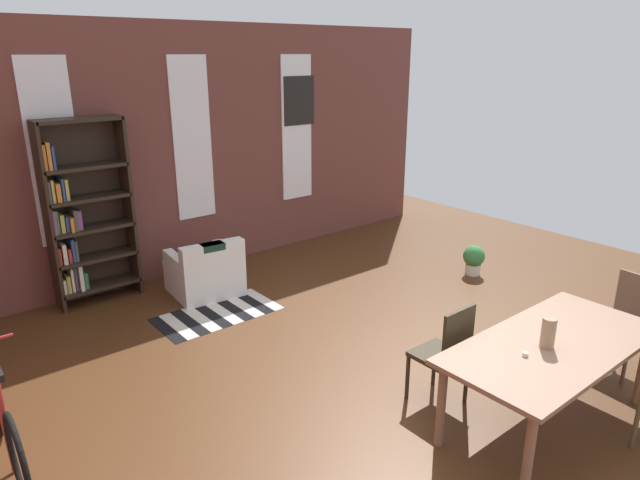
{
  "coord_description": "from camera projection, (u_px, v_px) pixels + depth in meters",
  "views": [
    {
      "loc": [
        -3.45,
        -2.73,
        2.93
      ],
      "look_at": [
        0.07,
        1.58,
        1.07
      ],
      "focal_mm": 31.5,
      "sensor_mm": 36.0,
      "label": 1
    }
  ],
  "objects": [
    {
      "name": "ground_plane",
      "position": [
        426.0,
        398.0,
        5.01
      ],
      "size": [
        10.94,
        10.94,
        0.0
      ],
      "primitive_type": "plane",
      "color": "#4F2E16"
    },
    {
      "name": "back_wall_brick",
      "position": [
        191.0,
        151.0,
        7.61
      ],
      "size": [
        8.51,
        0.12,
        3.32
      ],
      "primitive_type": "cube",
      "color": "brown",
      "rests_on": "ground"
    },
    {
      "name": "window_pane_0",
      "position": [
        54.0,
        153.0,
        6.45
      ],
      "size": [
        0.55,
        0.02,
        2.16
      ],
      "primitive_type": "cube",
      "color": "white"
    },
    {
      "name": "window_pane_1",
      "position": [
        192.0,
        139.0,
        7.51
      ],
      "size": [
        0.55,
        0.02,
        2.16
      ],
      "primitive_type": "cube",
      "color": "white"
    },
    {
      "name": "window_pane_2",
      "position": [
        297.0,
        129.0,
        8.56
      ],
      "size": [
        0.55,
        0.02,
        2.16
      ],
      "primitive_type": "cube",
      "color": "white"
    },
    {
      "name": "dining_table",
      "position": [
        553.0,
        351.0,
        4.47
      ],
      "size": [
        1.99,
        0.94,
        0.75
      ],
      "color": "#8B6751",
      "rests_on": "ground"
    },
    {
      "name": "vase_on_table",
      "position": [
        548.0,
        333.0,
        4.34
      ],
      "size": [
        0.11,
        0.11,
        0.25
      ],
      "primitive_type": "cylinder",
      "color": "#998466",
      "rests_on": "dining_table"
    },
    {
      "name": "tealight_candle_0",
      "position": [
        525.0,
        354.0,
        4.24
      ],
      "size": [
        0.04,
        0.04,
        0.03
      ],
      "primitive_type": "cylinder",
      "color": "silver",
      "rests_on": "dining_table"
    },
    {
      "name": "tealight_candle_1",
      "position": [
        551.0,
        320.0,
        4.78
      ],
      "size": [
        0.04,
        0.04,
        0.03
      ],
      "primitive_type": "cylinder",
      "color": "silver",
      "rests_on": "dining_table"
    },
    {
      "name": "dining_chair_far_left",
      "position": [
        446.0,
        352.0,
        4.77
      ],
      "size": [
        0.4,
        0.4,
        0.95
      ],
      "color": "#30291B",
      "rests_on": "ground"
    },
    {
      "name": "dining_chair_head_right",
      "position": [
        627.0,
        320.0,
        5.34
      ],
      "size": [
        0.44,
        0.44,
        0.95
      ],
      "color": "brown",
      "rests_on": "ground"
    },
    {
      "name": "bookshelf_tall",
      "position": [
        82.0,
        215.0,
        6.65
      ],
      "size": [
        0.98,
        0.33,
        2.23
      ],
      "color": "#2D2319",
      "rests_on": "ground"
    },
    {
      "name": "armchair_white",
      "position": [
        206.0,
        273.0,
        7.11
      ],
      "size": [
        0.88,
        0.88,
        0.75
      ],
      "color": "white",
      "rests_on": "ground"
    },
    {
      "name": "bicycle_second",
      "position": [
        3.0,
        423.0,
        4.11
      ],
      "size": [
        0.44,
        1.73,
        0.9
      ],
      "color": "black",
      "rests_on": "ground"
    },
    {
      "name": "potted_plant_by_shelf",
      "position": [
        474.0,
        259.0,
        7.75
      ],
      "size": [
        0.3,
        0.3,
        0.42
      ],
      "color": "silver",
      "rests_on": "ground"
    },
    {
      "name": "striped_rug",
      "position": [
        217.0,
        313.0,
        6.63
      ],
      "size": [
        1.42,
        0.75,
        0.01
      ],
      "color": "black",
      "rests_on": "ground"
    },
    {
      "name": "framed_picture",
      "position": [
        299.0,
        101.0,
        8.45
      ],
      "size": [
        0.56,
        0.03,
        0.72
      ],
      "primitive_type": "cube",
      "color": "black"
    }
  ]
}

